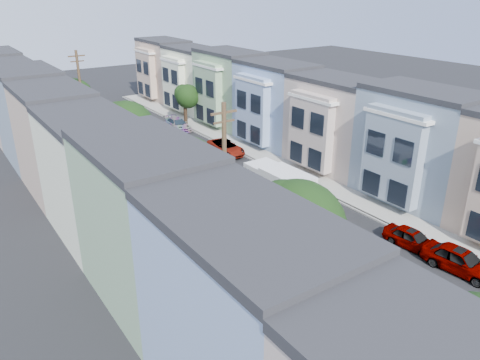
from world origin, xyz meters
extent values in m
plane|color=black|center=(0.00, 0.00, 0.00)|extent=(160.00, 160.00, 0.00)
cube|color=black|center=(0.00, 15.00, 0.01)|extent=(12.00, 70.00, 0.02)
cube|color=gray|center=(-6.05, 15.00, 0.07)|extent=(0.30, 70.00, 0.15)
cube|color=gray|center=(6.05, 15.00, 0.07)|extent=(0.30, 70.00, 0.15)
cube|color=gray|center=(-7.35, 15.00, 0.07)|extent=(2.60, 70.00, 0.15)
cube|color=gray|center=(7.35, 15.00, 0.07)|extent=(2.60, 70.00, 0.15)
cube|color=gold|center=(0.00, 15.00, 0.00)|extent=(0.12, 70.00, 0.01)
cube|color=#C0AB9F|center=(-11.15, 15.00, 0.00)|extent=(5.00, 70.00, 8.50)
cube|color=#C0AB9F|center=(11.15, 15.00, 0.00)|extent=(5.00, 70.00, 8.50)
cylinder|color=black|center=(-6.60, -4.04, 1.84)|extent=(0.44, 0.44, 3.67)
sphere|color=black|center=(-6.30, -4.04, 5.32)|extent=(4.70, 4.70, 4.70)
cylinder|color=black|center=(-6.60, 6.86, 1.49)|extent=(0.44, 0.44, 2.99)
sphere|color=black|center=(-6.30, 6.86, 4.63)|extent=(4.70, 4.70, 4.70)
cylinder|color=black|center=(-6.60, 16.75, 1.72)|extent=(0.44, 0.44, 3.44)
sphere|color=black|center=(-6.30, 16.75, 5.07)|extent=(4.63, 4.63, 4.63)
cylinder|color=black|center=(-6.60, 31.30, 1.68)|extent=(0.44, 0.44, 3.36)
sphere|color=black|center=(-6.30, 31.30, 4.85)|extent=(4.26, 4.26, 4.26)
cylinder|color=black|center=(6.60, 30.90, 1.26)|extent=(0.44, 0.44, 2.52)
sphere|color=black|center=(6.90, 30.90, 3.52)|extent=(2.88, 2.88, 2.88)
cylinder|color=#42301E|center=(-6.30, 2.00, 5.00)|extent=(0.26, 0.26, 10.00)
cube|color=#42301E|center=(-6.30, 2.00, 9.60)|extent=(1.60, 0.12, 0.12)
cylinder|color=#42301E|center=(-6.30, 28.00, 5.00)|extent=(0.26, 0.26, 10.00)
cube|color=#42301E|center=(-6.30, 28.00, 9.60)|extent=(1.60, 0.12, 0.12)
cube|color=silver|center=(1.91, 6.21, 1.80)|extent=(2.32, 4.15, 2.27)
cube|color=silver|center=(1.91, 9.25, 1.71)|extent=(2.32, 1.93, 2.09)
cube|color=black|center=(1.91, 7.08, 0.55)|extent=(2.13, 5.96, 0.23)
cube|color=#2D0A51|center=(1.58, 4.13, 2.07)|extent=(0.87, 0.04, 0.42)
cube|color=#198C1E|center=(2.35, 4.13, 2.07)|extent=(0.68, 0.04, 0.42)
cylinder|color=black|center=(0.87, 5.07, 0.43)|extent=(0.27, 0.87, 0.87)
cylinder|color=black|center=(2.96, 5.07, 0.43)|extent=(0.27, 0.87, 0.87)
cylinder|color=black|center=(0.87, 8.96, 0.43)|extent=(0.27, 0.87, 0.87)
cylinder|color=black|center=(2.96, 8.96, 0.43)|extent=(0.27, 0.87, 0.87)
imported|color=black|center=(1.79, 16.08, 0.70)|extent=(2.49, 4.86, 1.40)
imported|color=#AFB0B4|center=(-4.90, 2.07, 0.71)|extent=(1.77, 4.36, 1.42)
imported|color=#5C120D|center=(-4.90, 12.42, 0.71)|extent=(2.75, 5.29, 1.43)
imported|color=#2D3436|center=(4.90, -6.28, 0.76)|extent=(2.19, 4.82, 1.52)
imported|color=silver|center=(4.90, -2.93, 0.65)|extent=(1.84, 4.10, 1.29)
imported|color=black|center=(4.90, 19.30, 0.68)|extent=(2.61, 5.06, 1.37)
imported|color=black|center=(4.90, 29.74, 0.66)|extent=(1.99, 4.47, 1.32)
camera|label=1|loc=(-19.30, -18.41, 15.83)|focal=35.00mm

